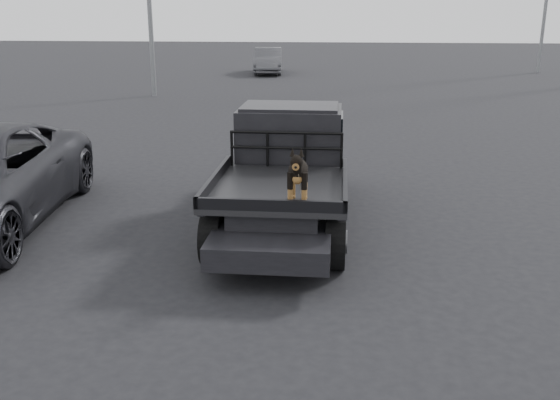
# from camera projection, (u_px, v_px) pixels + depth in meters

# --- Properties ---
(ground) EXTENTS (120.00, 120.00, 0.00)m
(ground) POSITION_uv_depth(u_px,v_px,m) (218.00, 273.00, 8.24)
(ground) COLOR black
(ground) RESTS_ON ground
(flatbed_ute) EXTENTS (2.00, 5.40, 0.92)m
(flatbed_ute) POSITION_uv_depth(u_px,v_px,m) (285.00, 197.00, 9.97)
(flatbed_ute) COLOR black
(flatbed_ute) RESTS_ON ground
(ute_cab) EXTENTS (1.72, 1.30, 0.88)m
(ute_cab) POSITION_uv_depth(u_px,v_px,m) (290.00, 131.00, 10.61)
(ute_cab) COLOR black
(ute_cab) RESTS_ON flatbed_ute
(headache_rack) EXTENTS (1.80, 0.08, 0.55)m
(headache_rack) POSITION_uv_depth(u_px,v_px,m) (286.00, 150.00, 9.94)
(headache_rack) COLOR black
(headache_rack) RESTS_ON flatbed_ute
(dog) EXTENTS (0.32, 0.60, 0.74)m
(dog) POSITION_uv_depth(u_px,v_px,m) (298.00, 175.00, 8.06)
(dog) COLOR black
(dog) RESTS_ON flatbed_ute
(distant_car_a) EXTENTS (1.82, 4.22, 1.35)m
(distant_car_a) POSITION_uv_depth(u_px,v_px,m) (268.00, 61.00, 33.52)
(distant_car_a) COLOR #45464A
(distant_car_a) RESTS_ON ground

